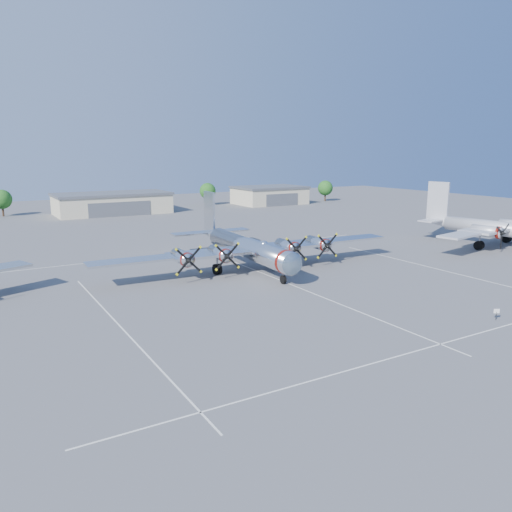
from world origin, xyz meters
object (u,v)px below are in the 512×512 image
hangar_east (269,195)px  info_placard (497,312)px  tree_west (2,199)px  hangar_center (112,203)px  main_bomber_b29 (245,267)px  twin_engine_east (485,245)px  tree_far_east (325,188)px  tree_east (208,191)px

hangar_east → info_placard: 109.48m
tree_west → hangar_center: bearing=-17.8°
hangar_east → main_bomber_b29: (-48.20, -70.82, -2.71)m
twin_engine_east → info_placard: (-34.22, -25.35, 0.79)m
hangar_east → info_placard: (-38.40, -102.51, -1.93)m
tree_far_east → main_bomber_b29: tree_far_east is taller
hangar_center → twin_engine_east: 88.78m
tree_west → tree_far_east: size_ratio=1.00×
tree_east → tree_far_east: (38.00, -8.00, 0.00)m
tree_west → main_bomber_b29: bearing=-72.5°
hangar_east → tree_east: 19.04m
hangar_center → info_placard: hangar_center is taller
info_placard → hangar_center: bearing=119.2°
tree_east → twin_engine_east: bearing=-80.6°
tree_far_east → main_bomber_b29: 97.00m
tree_west → info_placard: tree_west is taller
hangar_center → tree_west: bearing=162.2°
tree_west → main_bomber_b29: size_ratio=0.15×
main_bomber_b29 → twin_engine_east: twin_engine_east is taller
hangar_center → tree_west: size_ratio=4.31×
main_bomber_b29 → info_placard: main_bomber_b29 is taller
tree_east → main_bomber_b29: 82.68m
tree_east → tree_far_east: size_ratio=1.00×
hangar_center → info_placard: bearing=-84.6°
hangar_east → tree_far_east: (20.00, -1.96, 1.51)m
tree_far_east → main_bomber_b29: size_ratio=0.15×
tree_west → twin_engine_east: bearing=-51.1°
tree_east → hangar_center: bearing=-168.6°
tree_west → tree_far_east: 93.54m
hangar_east → tree_west: size_ratio=3.10×
tree_far_east → hangar_center: bearing=178.3°
tree_east → tree_far_east: same height
tree_east → twin_engine_east: 84.44m
tree_far_east → twin_engine_east: size_ratio=0.20×
info_placard → twin_engine_east: bearing=60.4°
hangar_center → tree_east: (30.00, 6.04, 1.51)m
hangar_center → tree_east: 30.64m
tree_west → hangar_east: bearing=-6.3°
main_bomber_b29 → hangar_center: bearing=92.3°
info_placard → hangar_east: bearing=93.3°
tree_west → twin_engine_east: (68.83, -85.20, -4.22)m
tree_west → main_bomber_b29: tree_west is taller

